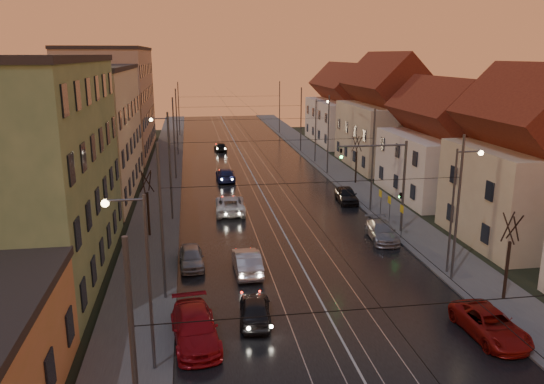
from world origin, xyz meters
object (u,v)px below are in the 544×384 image
street_lamp_0 (141,267)px  traffic_light_mast (392,175)px  parked_right_0 (490,324)px  parked_left_3 (191,257)px  parked_right_2 (346,195)px  driving_car_0 (255,309)px  street_lamp_3 (318,124)px  driving_car_2 (230,204)px  driving_car_1 (247,261)px  street_lamp_1 (458,199)px  driving_car_4 (220,147)px  parked_left_2 (195,328)px  driving_car_3 (225,175)px  street_lamp_2 (166,150)px  parked_right_1 (382,231)px

street_lamp_0 → traffic_light_mast: size_ratio=1.11×
parked_right_0 → street_lamp_0: bearing=179.6°
parked_left_3 → parked_right_2: (14.44, 13.46, 0.07)m
driving_car_0 → parked_right_2: (11.24, 21.34, 0.05)m
street_lamp_3 → driving_car_2: bearing=-121.8°
driving_car_1 → parked_right_2: bearing=-127.4°
street_lamp_1 → traffic_light_mast: size_ratio=1.11×
driving_car_1 → driving_car_4: size_ratio=1.20×
traffic_light_mast → parked_left_3: size_ratio=1.88×
parked_left_2 → parked_right_2: size_ratio=1.22×
driving_car_1 → parked_left_3: bearing=-24.7°
driving_car_3 → driving_car_2: bearing=86.7°
driving_car_4 → parked_right_2: (10.00, -28.87, 0.08)m
street_lamp_0 → driving_car_3: street_lamp_0 is taller
street_lamp_0 → driving_car_0: street_lamp_0 is taller
street_lamp_0 → parked_right_0: bearing=1.6°
driving_car_1 → parked_right_0: 14.58m
street_lamp_3 → parked_left_2: street_lamp_3 is taller
driving_car_2 → street_lamp_3: bearing=-119.3°
driving_car_4 → parked_left_2: 51.99m
parked_left_2 → driving_car_4: bearing=79.4°
driving_car_1 → parked_right_0: (10.89, -9.69, -0.08)m
parked_left_2 → parked_left_3: size_ratio=1.34×
parked_right_2 → driving_car_0: bearing=-113.4°
street_lamp_3 → parked_right_0: size_ratio=1.68×
street_lamp_2 → street_lamp_3: same height
driving_car_3 → parked_right_1: size_ratio=1.02×
driving_car_3 → parked_right_0: 36.63m
driving_car_0 → parked_right_1: bearing=-129.1°
driving_car_0 → parked_left_2: parked_left_2 is taller
street_lamp_0 → parked_right_1: 22.19m
street_lamp_2 → driving_car_2: (5.44, -4.58, -4.14)m
street_lamp_0 → driving_car_1: 12.24m
driving_car_4 → parked_left_2: parked_left_2 is taller
parked_right_0 → parked_right_1: 14.27m
street_lamp_3 → driving_car_4: street_lamp_3 is taller
driving_car_0 → driving_car_4: size_ratio=1.05×
driving_car_1 → driving_car_4: driving_car_1 is taller
street_lamp_2 → parked_right_1: size_ratio=1.74×
driving_car_1 → parked_right_0: bearing=137.2°
traffic_light_mast → parked_left_3: (-15.10, -4.34, -3.95)m
driving_car_1 → street_lamp_2: bearing=-74.1°
driving_car_0 → driving_car_3: (0.68, 31.78, 0.01)m
parked_left_3 → driving_car_0: bearing=-70.7°
parked_left_2 → street_lamp_1: bearing=14.1°
traffic_light_mast → street_lamp_2: bearing=144.9°
driving_car_3 → parked_right_1: 23.20m
street_lamp_1 → driving_car_1: (-12.74, 2.14, -4.14)m
driving_car_3 → driving_car_4: bearing=-92.9°
parked_right_0 → parked_right_1: size_ratio=1.03×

